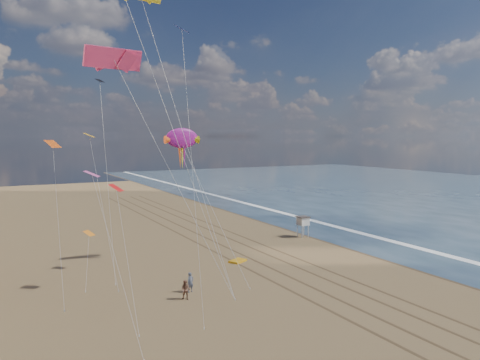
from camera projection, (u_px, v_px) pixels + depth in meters
name	position (u px, v px, depth m)	size (l,w,h in m)	color
ground	(419.00, 346.00, 32.55)	(260.00, 260.00, 0.00)	brown
wet_sand	(302.00, 225.00, 76.59)	(260.00, 260.00, 0.00)	#42301E
foam	(323.00, 223.00, 78.57)	(260.00, 260.00, 0.00)	white
tracks	(244.00, 250.00, 60.06)	(7.68, 120.00, 0.01)	brown
lifeguard_stand	(303.00, 221.00, 67.70)	(1.67, 1.67, 3.01)	silver
grounded_kite	(238.00, 261.00, 54.39)	(2.02, 1.29, 0.23)	#F1A414
show_kite	(182.00, 139.00, 53.83)	(4.17, 6.93, 18.71)	#A5198F
kite_flyer_a	(190.00, 282.00, 43.74)	(0.69, 0.45, 1.89)	#53596B
kite_flyer_b	(186.00, 290.00, 41.70)	(0.88, 0.68, 1.81)	brown
small_kites	(104.00, 137.00, 45.30)	(12.02, 15.69, 20.67)	black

